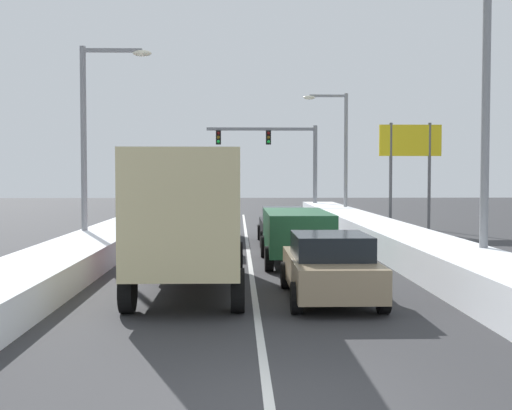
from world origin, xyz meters
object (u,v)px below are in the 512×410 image
Objects in this scene: street_lamp_left_mid at (94,128)px; street_lamp_right_near at (472,100)px; suv_green_right_lane_second at (297,232)px; traffic_light_gantry at (281,150)px; sedan_black_right_lane_third at (283,225)px; suv_charcoal_center_lane_third at (207,215)px; sedan_tan_right_lane_nearest at (330,266)px; sedan_red_center_lane_second at (201,231)px; street_lamp_right_mid at (340,145)px; roadside_sign_right at (410,152)px; box_truck_center_lane_nearest at (191,214)px.

street_lamp_right_near is at bearing -34.54° from street_lamp_left_mid.
street_lamp_left_mid is (-7.24, 4.02, 3.57)m from suv_green_right_lane_second.
sedan_black_right_lane_third is at bearing -93.43° from traffic_light_gantry.
sedan_tan_right_lane_nearest is at bearing -77.22° from suv_charcoal_center_lane_third.
street_lamp_right_mid is (7.45, 15.65, 3.87)m from sedan_red_center_lane_second.
suv_green_right_lane_second and suv_charcoal_center_lane_third have the same top height.
street_lamp_right_near is 13.91m from street_lamp_left_mid.
suv_green_right_lane_second is 24.85m from traffic_light_gantry.
sedan_tan_right_lane_nearest is 20.71m from roadside_sign_right.
suv_green_right_lane_second is at bearing -102.59° from street_lamp_right_mid.
sedan_tan_right_lane_nearest is 10.11m from sedan_red_center_lane_second.
traffic_light_gantry is 6.49m from street_lamp_right_mid.
street_lamp_left_mid is (-7.23, -2.26, 3.83)m from sedan_black_right_lane_third.
suv_charcoal_center_lane_third is 0.62× the size of street_lamp_right_near.
street_lamp_right_mid is at bearing 77.41° from suv_green_right_lane_second.
traffic_light_gantry reaches higher than suv_charcoal_center_lane_third.
roadside_sign_right is (14.21, 9.02, -0.57)m from street_lamp_left_mid.
sedan_tan_right_lane_nearest is 6.16m from street_lamp_right_near.
suv_charcoal_center_lane_third is 0.64× the size of street_lamp_right_mid.
street_lamp_left_mid is at bearing 150.93° from suv_green_right_lane_second.
sedan_black_right_lane_third is 0.57× the size of street_lamp_right_near.
sedan_black_right_lane_third is 0.60× the size of traffic_light_gantry.
sedan_red_center_lane_second is at bearing -89.71° from suv_charcoal_center_lane_third.
sedan_black_right_lane_third is at bearing 90.11° from suv_green_right_lane_second.
suv_charcoal_center_lane_third is at bearing 51.36° from street_lamp_left_mid.
suv_charcoal_center_lane_third reaches higher than sedan_tan_right_lane_nearest.
box_truck_center_lane_nearest is 0.95× the size of street_lamp_left_mid.
street_lamp_right_near is at bearing -67.36° from sedan_black_right_lane_third.
street_lamp_left_mid is at bearing -128.64° from suv_charcoal_center_lane_third.
box_truck_center_lane_nearest is 10.48m from street_lamp_left_mid.
suv_green_right_lane_second is 19.70m from street_lamp_right_mid.
traffic_light_gantry reaches higher than sedan_tan_right_lane_nearest.
street_lamp_left_mid is 16.84m from roadside_sign_right.
traffic_light_gantry is at bearing 118.92° from street_lamp_right_mid.
sedan_red_center_lane_second is (-3.21, -3.04, 0.00)m from sedan_black_right_lane_third.
sedan_tan_right_lane_nearest is 0.92× the size of suv_charcoal_center_lane_third.
roadside_sign_right is at bearing 44.04° from sedan_black_right_lane_third.
suv_green_right_lane_second is 4.59m from sedan_red_center_lane_second.
box_truck_center_lane_nearest is 0.94× the size of street_lamp_right_mid.
suv_charcoal_center_lane_third is (-3.25, 9.01, 0.00)m from suv_green_right_lane_second.
box_truck_center_lane_nearest is (-3.00, -5.18, 0.88)m from suv_green_right_lane_second.
roadside_sign_right is (2.75, 16.91, -0.75)m from street_lamp_right_near.
suv_green_right_lane_second is at bearing -89.89° from sedan_black_right_lane_third.
suv_green_right_lane_second is at bearing -118.13° from roadside_sign_right.
sedan_red_center_lane_second is 11.05m from street_lamp_right_near.
suv_green_right_lane_second is 0.64× the size of street_lamp_right_mid.
street_lamp_right_mid is at bearing 73.31° from box_truck_center_lane_nearest.
box_truck_center_lane_nearest is 7.88m from street_lamp_right_near.
suv_green_right_lane_second reaches higher than sedan_red_center_lane_second.
traffic_light_gantry reaches higher than suv_green_right_lane_second.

